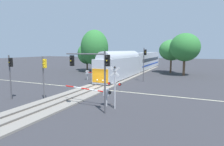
% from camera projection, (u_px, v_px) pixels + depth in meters
% --- Properties ---
extents(ground_plane, '(220.00, 220.00, 0.00)m').
position_uv_depth(ground_plane, '(94.00, 89.00, 27.20)').
color(ground_plane, '#333338').
extents(road_centre_stripe, '(44.00, 0.20, 0.01)m').
position_uv_depth(road_centre_stripe, '(94.00, 89.00, 27.20)').
color(road_centre_stripe, beige).
rests_on(road_centre_stripe, ground).
extents(railway_track, '(4.40, 80.00, 0.32)m').
position_uv_depth(railway_track, '(94.00, 88.00, 27.19)').
color(railway_track, gray).
rests_on(railway_track, ground).
extents(commuter_train, '(3.04, 42.13, 5.16)m').
position_uv_depth(commuter_train, '(136.00, 62.00, 46.26)').
color(commuter_train, '#B2B7C1').
rests_on(commuter_train, railway_track).
extents(crossing_gate_near, '(5.58, 0.40, 1.80)m').
position_uv_depth(crossing_gate_near, '(101.00, 92.00, 18.91)').
color(crossing_gate_near, '#B7B7BC').
rests_on(crossing_gate_near, ground).
extents(crossing_signal_mast, '(1.36, 0.44, 4.21)m').
position_uv_depth(crossing_signal_mast, '(115.00, 83.00, 17.67)').
color(crossing_signal_mast, '#B2B2B7').
rests_on(crossing_signal_mast, ground).
extents(crossing_gate_far, '(6.36, 0.40, 1.80)m').
position_uv_depth(crossing_gate_far, '(91.00, 73.00, 35.07)').
color(crossing_gate_far, '#B7B7BC').
rests_on(crossing_gate_far, ground).
extents(traffic_signal_near_left, '(0.53, 0.38, 5.11)m').
position_uv_depth(traffic_signal_near_left, '(10.00, 70.00, 20.95)').
color(traffic_signal_near_left, '#4C4C51').
rests_on(traffic_signal_near_left, ground).
extents(traffic_signal_far_side, '(0.53, 0.38, 6.06)m').
position_uv_depth(traffic_signal_far_side, '(144.00, 59.00, 32.95)').
color(traffic_signal_far_side, '#4C4C51').
rests_on(traffic_signal_far_side, ground).
extents(traffic_signal_median, '(0.53, 0.38, 4.98)m').
position_uv_depth(traffic_signal_median, '(44.00, 71.00, 20.76)').
color(traffic_signal_median, '#4C4C51').
rests_on(traffic_signal_median, ground).
extents(traffic_signal_near_right, '(4.52, 0.38, 5.58)m').
position_uv_depth(traffic_signal_near_right, '(93.00, 67.00, 16.61)').
color(traffic_signal_near_right, '#4C4C51').
rests_on(traffic_signal_near_right, ground).
extents(oak_behind_train, '(6.98, 6.98, 10.74)m').
position_uv_depth(oak_behind_train, '(95.00, 48.00, 46.99)').
color(oak_behind_train, brown).
rests_on(oak_behind_train, ground).
extents(pine_left_background, '(5.22, 5.22, 7.52)m').
position_uv_depth(pine_left_background, '(87.00, 54.00, 51.52)').
color(pine_left_background, brown).
rests_on(pine_left_background, ground).
extents(elm_centre_background, '(5.94, 5.94, 8.23)m').
position_uv_depth(elm_centre_background, '(171.00, 50.00, 45.64)').
color(elm_centre_background, brown).
rests_on(elm_centre_background, ground).
extents(oak_far_right, '(6.42, 6.42, 9.34)m').
position_uv_depth(oak_far_right, '(185.00, 47.00, 40.58)').
color(oak_far_right, brown).
rests_on(oak_far_right, ground).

